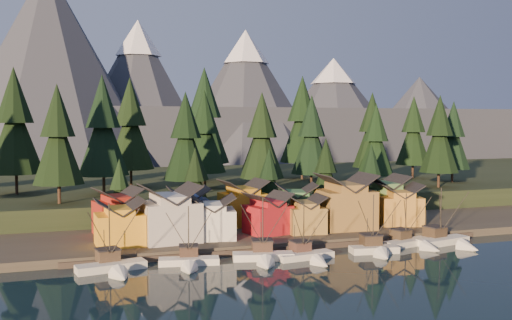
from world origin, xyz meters
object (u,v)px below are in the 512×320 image
object	(u,v)px
boat_2	(264,249)
boat_6	(449,234)
boat_0	(113,259)
house_back_1	(188,209)
boat_5	(413,236)
house_back_0	(118,210)
boat_3	(309,249)
house_front_1	(170,212)
boat_4	(376,241)
house_front_0	(120,221)
boat_1	(189,254)

from	to	relation	value
boat_2	boat_6	world-z (taller)	boat_6
boat_0	house_back_1	distance (m)	26.70
boat_5	house_back_0	world-z (taller)	house_back_0
boat_2	boat_3	bearing A→B (deg)	0.59
boat_2	boat_5	size ratio (longest dim) A/B	1.03
boat_0	boat_3	world-z (taller)	boat_0
house_back_1	house_front_1	bearing A→B (deg)	-120.63
boat_3	boat_4	world-z (taller)	boat_4
house_front_1	house_front_0	bearing A→B (deg)	178.09
house_back_1	boat_1	bearing A→B (deg)	-97.95
boat_3	house_back_0	distance (m)	39.56
boat_1	house_front_0	distance (m)	16.67
boat_5	boat_6	xyz separation A→B (m)	(7.10, -1.14, 0.18)
boat_5	house_front_0	size ratio (longest dim) A/B	1.33
boat_5	house_back_1	bearing A→B (deg)	137.80
house_front_0	house_back_0	distance (m)	10.58
boat_0	house_back_0	world-z (taller)	boat_0
house_front_1	house_back_0	xyz separation A→B (m)	(-8.57, 9.95, -0.73)
house_front_1	boat_2	bearing A→B (deg)	-52.61
boat_0	boat_1	world-z (taller)	boat_0
boat_4	house_back_1	xyz separation A→B (m)	(-29.23, 22.91, 3.86)
boat_4	house_back_1	size ratio (longest dim) A/B	1.30
boat_1	house_front_0	size ratio (longest dim) A/B	1.28
boat_1	boat_3	xyz separation A→B (m)	(20.17, -2.59, -0.04)
boat_6	boat_4	bearing A→B (deg)	174.15
boat_1	boat_4	xyz separation A→B (m)	(33.43, -2.11, 0.42)
boat_5	house_front_1	xyz separation A→B (m)	(-43.87, 12.54, 5.00)
house_front_0	house_back_1	distance (m)	16.23
boat_6	boat_5	bearing A→B (deg)	158.65
boat_4	house_back_0	distance (m)	49.95
boat_1	boat_3	world-z (taller)	boat_1
boat_4	boat_5	size ratio (longest dim) A/B	1.01
boat_1	boat_6	distance (m)	50.18
boat_2	house_back_1	bearing A→B (deg)	124.43
boat_2	house_back_0	distance (m)	33.03
boat_3	boat_6	distance (m)	30.10
boat_3	boat_4	bearing A→B (deg)	-4.43
house_front_1	boat_5	bearing A→B (deg)	-21.70
boat_2	boat_4	xyz separation A→B (m)	(20.78, -1.20, 0.15)
boat_6	house_front_1	size ratio (longest dim) A/B	1.15
house_front_0	house_back_1	xyz separation A→B (m)	(14.12, 7.98, 0.39)
boat_4	house_front_0	xyz separation A→B (m)	(-43.35, 14.93, 3.47)
boat_0	boat_2	world-z (taller)	same
boat_3	boat_4	size ratio (longest dim) A/B	0.97
boat_4	boat_5	distance (m)	10.11
boat_5	house_front_0	distance (m)	54.46
boat_1	boat_4	size ratio (longest dim) A/B	0.95
boat_6	house_front_0	distance (m)	61.61
boat_1	boat_2	bearing A→B (deg)	6.42
boat_6	house_back_0	size ratio (longest dim) A/B	1.28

